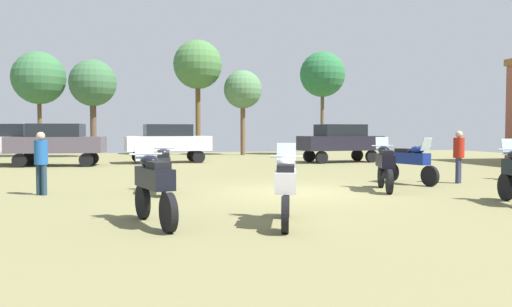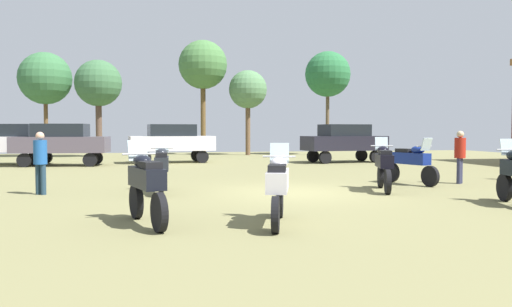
{
  "view_description": "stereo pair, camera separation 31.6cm",
  "coord_description": "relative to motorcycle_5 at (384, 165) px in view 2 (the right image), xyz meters",
  "views": [
    {
      "loc": [
        -4.06,
        -13.29,
        1.71
      ],
      "look_at": [
        -0.55,
        3.02,
        0.95
      ],
      "focal_mm": 35.77,
      "sensor_mm": 36.0,
      "label": 1
    },
    {
      "loc": [
        -3.75,
        -13.35,
        1.71
      ],
      "look_at": [
        -0.55,
        3.02,
        0.95
      ],
      "focal_mm": 35.77,
      "sensor_mm": 36.0,
      "label": 2
    }
  ],
  "objects": [
    {
      "name": "motorcycle_8",
      "position": [
        -6.42,
        -3.96,
        0.0
      ],
      "size": [
        0.81,
        2.13,
        1.5
      ],
      "rotation": [
        0.0,
        0.0,
        0.29
      ],
      "color": "black",
      "rests_on": "ground"
    },
    {
      "name": "tree_4",
      "position": [
        -9.78,
        20.08,
        3.85
      ],
      "size": [
        2.91,
        2.91,
        6.1
      ],
      "color": "brown",
      "rests_on": "ground"
    },
    {
      "name": "tree_1",
      "position": [
        5.3,
        20.19,
        4.77
      ],
      "size": [
        3.1,
        3.1,
        7.08
      ],
      "color": "brown",
      "rests_on": "ground"
    },
    {
      "name": "motorcycle_10",
      "position": [
        -6.1,
        0.69,
        -0.02
      ],
      "size": [
        0.62,
        2.09,
        1.45
      ],
      "rotation": [
        0.0,
        0.0,
        -0.03
      ],
      "color": "black",
      "rests_on": "ground"
    },
    {
      "name": "motorcycle_7",
      "position": [
        -4.1,
        -4.39,
        -0.02
      ],
      "size": [
        0.81,
        2.11,
        1.45
      ],
      "rotation": [
        0.0,
        0.0,
        -0.28
      ],
      "color": "black",
      "rests_on": "ground"
    },
    {
      "name": "tree_2",
      "position": [
        -3.09,
        21.73,
        5.37
      ],
      "size": [
        3.31,
        3.31,
        7.82
      ],
      "color": "brown",
      "rests_on": "ground"
    },
    {
      "name": "car_3",
      "position": [
        -5.45,
        13.66,
        0.43
      ],
      "size": [
        4.48,
        2.3,
        2.0
      ],
      "rotation": [
        0.0,
        0.0,
        1.69
      ],
      "color": "black",
      "rests_on": "ground"
    },
    {
      "name": "car_2",
      "position": [
        -10.68,
        12.26,
        0.43
      ],
      "size": [
        4.42,
        2.12,
        2.0
      ],
      "rotation": [
        0.0,
        0.0,
        1.49
      ],
      "color": "black",
      "rests_on": "ground"
    },
    {
      "name": "motorcycle_5",
      "position": [
        0.0,
        0.0,
        0.0
      ],
      "size": [
        0.87,
        2.17,
        1.5
      ],
      "rotation": [
        0.0,
        0.0,
        -0.31
      ],
      "color": "black",
      "rests_on": "ground"
    },
    {
      "name": "car_4",
      "position": [
        -13.33,
        13.71,
        0.43
      ],
      "size": [
        4.49,
        2.34,
        2.0
      ],
      "rotation": [
        0.0,
        0.0,
        1.44
      ],
      "color": "black",
      "rests_on": "ground"
    },
    {
      "name": "person_2",
      "position": [
        -9.23,
        0.93,
        0.22
      ],
      "size": [
        0.47,
        0.47,
        1.65
      ],
      "rotation": [
        0.0,
        0.0,
        2.57
      ],
      "color": "#1F3647",
      "rests_on": "ground"
    },
    {
      "name": "tree_6",
      "position": [
        -0.08,
        21.13,
        3.69
      ],
      "size": [
        2.6,
        2.6,
        5.79
      ],
      "color": "brown",
      "rests_on": "ground"
    },
    {
      "name": "tree_5",
      "position": [
        -13.07,
        20.84,
        4.19
      ],
      "size": [
        3.27,
        3.27,
        6.58
      ],
      "color": "brown",
      "rests_on": "ground"
    },
    {
      "name": "person_1",
      "position": [
        3.2,
        1.32,
        0.24
      ],
      "size": [
        0.48,
        0.48,
        1.67
      ],
      "rotation": [
        0.0,
        0.0,
        0.74
      ],
      "color": "#2D304B",
      "rests_on": "ground"
    },
    {
      "name": "car_1",
      "position": [
        3.47,
        12.18,
        0.43
      ],
      "size": [
        4.5,
        2.35,
        2.0
      ],
      "rotation": [
        0.0,
        0.0,
        1.7
      ],
      "color": "black",
      "rests_on": "ground"
    },
    {
      "name": "ground_plane",
      "position": [
        -2.48,
        0.11,
        -0.75
      ],
      "size": [
        44.0,
        52.0,
        0.02
      ],
      "color": "olive"
    },
    {
      "name": "motorcycle_9",
      "position": [
        1.58,
        1.44,
        -0.01
      ],
      "size": [
        0.86,
        2.19,
        1.46
      ],
      "rotation": [
        0.0,
        0.0,
        3.44
      ],
      "color": "black",
      "rests_on": "ground"
    }
  ]
}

